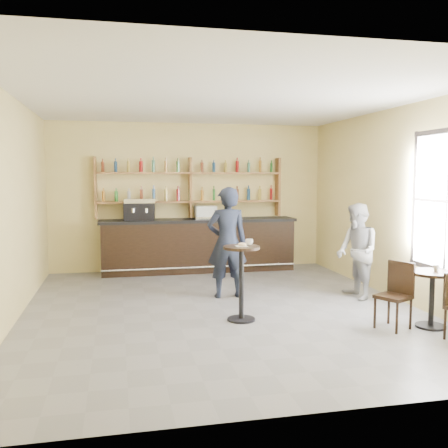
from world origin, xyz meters
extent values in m
plane|color=slate|center=(0.00, 0.00, 0.00)|extent=(7.00, 7.00, 0.00)
plane|color=white|center=(0.00, 0.00, 3.20)|extent=(7.00, 7.00, 0.00)
plane|color=#DECA7E|center=(0.00, 3.50, 1.60)|extent=(7.00, 0.00, 7.00)
plane|color=#DECA7E|center=(0.00, -3.50, 1.60)|extent=(7.00, 0.00, 7.00)
plane|color=#DECA7E|center=(-3.00, 0.00, 1.60)|extent=(0.00, 7.00, 7.00)
plane|color=#DECA7E|center=(3.00, 0.00, 1.60)|extent=(0.00, 7.00, 7.00)
plane|color=white|center=(2.99, -1.20, 1.70)|extent=(0.00, 2.00, 2.00)
cube|color=white|center=(0.14, -0.64, 1.07)|extent=(0.16, 0.16, 0.00)
torus|color=tan|center=(0.15, -0.65, 1.10)|extent=(0.15, 0.15, 0.04)
imported|color=white|center=(0.28, -0.54, 1.12)|extent=(0.13, 0.13, 0.09)
imported|color=black|center=(0.24, 0.75, 0.94)|extent=(0.70, 0.48, 1.88)
imported|color=white|center=(2.65, -1.50, 0.82)|extent=(0.10, 0.10, 0.08)
imported|color=#96969B|center=(2.35, 0.20, 0.81)|extent=(0.62, 0.79, 1.61)
camera|label=1|loc=(-1.57, -7.41, 2.07)|focal=40.00mm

